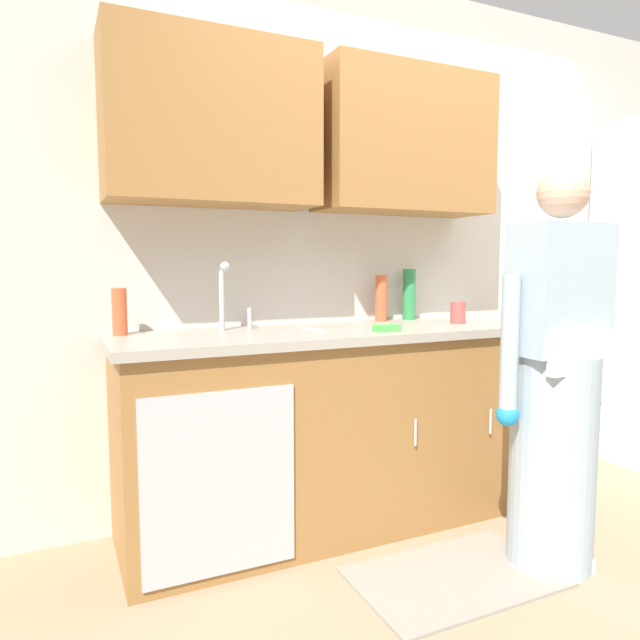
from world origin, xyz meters
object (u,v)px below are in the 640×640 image
sink (240,337)px  bottle_cleaner_spray (120,312)px  sponge (386,328)px  cup_by_sink (458,313)px  bottle_water_tall (409,294)px  knife_on_counter (312,329)px  bottle_water_short (381,298)px  person_at_sink (555,400)px

sink → bottle_cleaner_spray: (-0.48, 0.16, 0.11)m
sponge → cup_by_sink: bearing=15.4°
sink → bottle_water_tall: bearing=12.0°
cup_by_sink → knife_on_counter: size_ratio=0.46×
bottle_cleaner_spray → bottle_water_tall: bearing=2.3°
bottle_water_short → cup_by_sink: (0.29, -0.27, -0.07)m
bottle_water_tall → cup_by_sink: size_ratio=2.49×
sink → bottle_water_short: 0.87m
sponge → bottle_water_short: bearing=62.0°
bottle_water_tall → sponge: 0.59m
person_at_sink → cup_by_sink: size_ratio=14.77×
bottle_cleaner_spray → bottle_water_short: (1.31, 0.05, 0.02)m
bottle_water_tall → bottle_water_short: size_ratio=1.12×
bottle_water_tall → knife_on_counter: (-0.67, -0.21, -0.13)m
sink → knife_on_counter: bearing=1.0°
bottle_water_short → sponge: bearing=-118.0°
person_at_sink → bottle_cleaner_spray: size_ratio=8.09×
bottle_cleaner_spray → bottle_water_short: size_ratio=0.82×
knife_on_counter → sponge: (0.27, -0.21, 0.01)m
sink → sponge: (0.62, -0.20, 0.03)m
bottle_water_short → sponge: bottle_water_short is taller
bottle_water_tall → bottle_cleaner_spray: size_ratio=1.37×
bottle_water_short → cup_by_sink: 0.40m
person_at_sink → knife_on_counter: bearing=136.1°
person_at_sink → knife_on_counter: (-0.76, 0.73, 0.25)m
bottle_water_short → bottle_cleaner_spray: bearing=-177.9°
knife_on_counter → person_at_sink: bearing=43.2°
bottle_water_short → cup_by_sink: bearing=-42.4°
person_at_sink → bottle_cleaner_spray: bearing=150.9°
bottle_water_tall → sponge: bottle_water_tall is taller
bottle_water_tall → bottle_water_short: (-0.18, -0.01, -0.01)m
bottle_cleaner_spray → knife_on_counter: size_ratio=0.83×
bottle_water_tall → bottle_cleaner_spray: (-1.50, -0.06, -0.04)m
person_at_sink → bottle_water_short: bearing=106.1°
cup_by_sink → sponge: size_ratio=1.00×
sink → person_at_sink: size_ratio=0.31×
sink → knife_on_counter: (0.34, 0.01, 0.02)m
cup_by_sink → bottle_water_short: bearing=137.6°
cup_by_sink → sponge: 0.53m
bottle_cleaner_spray → cup_by_sink: bottle_cleaner_spray is taller
bottle_water_short → knife_on_counter: bottle_water_short is taller
cup_by_sink → sponge: cup_by_sink is taller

